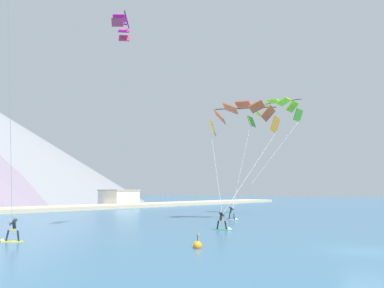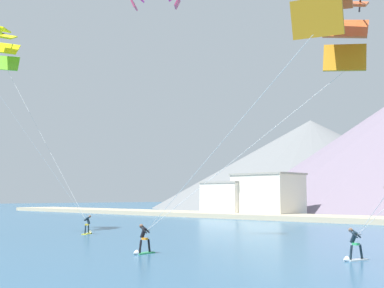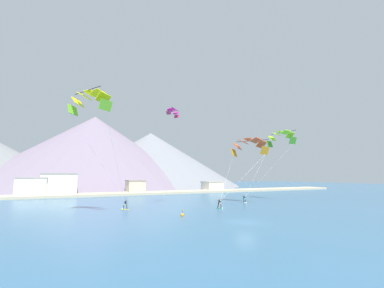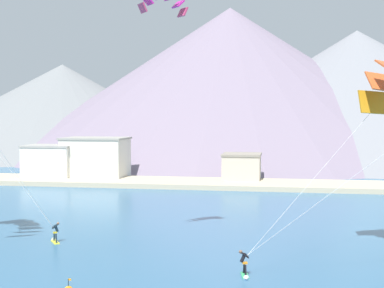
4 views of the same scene
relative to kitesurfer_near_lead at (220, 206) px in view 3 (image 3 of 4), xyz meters
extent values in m
plane|color=#336084|center=(-4.89, -13.37, -0.57)|extent=(400.00, 400.00, 0.00)
cube|color=#33B266|center=(0.01, 0.20, -0.53)|extent=(0.69, 1.50, 0.07)
cylinder|color=black|center=(-0.06, 0.59, -0.12)|extent=(0.17, 0.27, 0.77)
cylinder|color=black|center=(0.08, -0.19, -0.12)|extent=(0.17, 0.27, 0.77)
cube|color=orange|center=(0.01, 0.20, 0.30)|extent=(0.36, 0.30, 0.12)
cylinder|color=black|center=(-0.10, 0.18, 0.64)|extent=(0.49, 0.31, 0.65)
cylinder|color=black|center=(-0.03, 0.32, 0.83)|extent=(0.56, 0.18, 0.42)
cylinder|color=black|center=(0.02, 0.08, 0.83)|extent=(0.56, 0.18, 0.42)
cylinder|color=black|center=(0.17, 0.23, 0.80)|extent=(0.12, 0.52, 0.03)
sphere|color=brown|center=(-0.27, 0.15, 1.04)|extent=(0.23, 0.23, 0.23)
cone|color=white|center=(0.16, -0.65, -0.47)|extent=(0.41, 0.36, 0.36)
cube|color=yellow|center=(-16.10, 6.83, -0.53)|extent=(1.20, 1.43, 0.07)
cylinder|color=#14232D|center=(-15.87, 6.51, -0.13)|extent=(0.24, 0.27, 0.74)
cylinder|color=#14232D|center=(-16.33, 7.15, -0.13)|extent=(0.24, 0.27, 0.74)
cube|color=yellow|center=(-16.10, 6.83, 0.27)|extent=(0.39, 0.37, 0.12)
cylinder|color=#14232D|center=(-16.02, 6.89, 0.61)|extent=(0.47, 0.43, 0.63)
cylinder|color=#14232D|center=(-16.03, 6.73, 0.79)|extent=(0.48, 0.38, 0.41)
cylinder|color=#14232D|center=(-16.17, 6.93, 0.79)|extent=(0.48, 0.38, 0.41)
cylinder|color=black|center=(-16.24, 6.72, 0.76)|extent=(0.33, 0.44, 0.03)
sphere|color=brown|center=(-15.89, 6.97, 0.99)|extent=(0.23, 0.23, 0.23)
cone|color=white|center=(-16.60, 7.54, -0.47)|extent=(0.47, 0.45, 0.36)
cube|color=white|center=(10.44, 5.98, -0.53)|extent=(0.71, 1.50, 0.07)
cylinder|color=#14232D|center=(10.52, 6.36, -0.13)|extent=(0.17, 0.27, 0.76)
cylinder|color=#14232D|center=(10.36, 5.59, -0.13)|extent=(0.17, 0.27, 0.76)
cube|color=#33B266|center=(10.44, 5.98, 0.29)|extent=(0.36, 0.30, 0.12)
cylinder|color=#14232D|center=(10.32, 6.00, 0.63)|extent=(0.51, 0.31, 0.64)
cylinder|color=#14232D|center=(10.44, 6.10, 0.81)|extent=(0.55, 0.19, 0.42)
cylinder|color=#14232D|center=(10.39, 5.86, 0.81)|extent=(0.55, 0.19, 0.42)
cylinder|color=black|center=(10.59, 5.95, 0.78)|extent=(0.13, 0.52, 0.03)
sphere|color=brown|center=(10.13, 6.04, 1.01)|extent=(0.23, 0.23, 0.23)
cone|color=white|center=(10.27, 5.12, -0.47)|extent=(0.41, 0.36, 0.36)
cube|color=orange|center=(9.09, 7.78, 10.92)|extent=(2.37, 1.81, 1.85)
cube|color=#D95726|center=(9.62, 7.06, 12.38)|extent=(2.61, 2.31, 1.66)
cube|color=#D95726|center=(10.25, 5.82, 13.37)|extent=(2.80, 2.55, 1.19)
cube|color=#D95726|center=(10.89, 4.28, 13.72)|extent=(2.89, 2.51, 0.51)
cube|color=#D95726|center=(11.43, 2.69, 13.37)|extent=(2.88, 2.26, 1.19)
cube|color=#D95726|center=(11.76, 1.34, 12.38)|extent=(2.78, 1.77, 1.66)
cube|color=orange|center=(11.83, 0.46, 10.92)|extent=(2.60, 1.12, 1.85)
cylinder|color=black|center=(11.91, 4.66, 13.55)|extent=(3.95, 6.78, 0.10)
cylinder|color=silver|center=(4.53, 4.06, 5.44)|extent=(8.77, 7.69, 9.31)
cylinder|color=silver|center=(5.96, 0.24, 5.44)|extent=(11.62, 0.04, 9.31)
cube|color=#72C429|center=(-21.45, -1.85, 16.10)|extent=(2.15, 1.44, 1.66)
cube|color=yellow|center=(-21.72, -1.10, 17.40)|extent=(2.44, 1.93, 1.51)
cube|color=yellow|center=(-22.36, -0.04, 18.28)|extent=(2.58, 2.31, 1.10)
cube|color=yellow|center=(-23.23, 1.16, 18.59)|extent=(2.57, 2.50, 0.50)
cube|color=yellow|center=(-24.20, 2.29, 18.28)|extent=(2.42, 2.52, 1.10)
cube|color=yellow|center=(-25.10, 3.14, 17.40)|extent=(2.12, 2.35, 1.51)
cube|color=#72C429|center=(-25.76, 3.58, 16.10)|extent=(1.73, 1.99, 1.66)
cylinder|color=black|center=(-23.94, 0.60, 18.76)|extent=(3.27, 6.14, 0.10)
cylinder|color=silver|center=(-18.85, 2.34, 8.06)|extent=(5.26, 8.81, 14.62)
cylinder|color=silver|center=(-21.10, 5.17, 8.06)|extent=(9.76, 3.15, 14.62)
cube|color=#3D9126|center=(22.27, 9.83, 13.93)|extent=(1.84, 0.84, 1.73)
cube|color=#9BE51D|center=(22.37, 8.94, 15.36)|extent=(1.84, 1.38, 1.44)
cube|color=#9BE51D|center=(22.44, 7.56, 16.31)|extent=(1.84, 1.70, 0.92)
cube|color=#9BE51D|center=(22.45, 5.92, 16.65)|extent=(1.84, 1.76, 0.26)
cube|color=#9BE51D|center=(22.42, 4.27, 16.31)|extent=(1.84, 1.71, 0.92)
cube|color=#9BE51D|center=(22.34, 2.90, 15.36)|extent=(1.84, 1.40, 1.44)
cube|color=#3D9126|center=(22.23, 2.01, 13.93)|extent=(1.84, 0.85, 1.73)
cylinder|color=black|center=(23.28, 5.92, 16.59)|extent=(0.64, 7.82, 0.10)
cylinder|color=silver|center=(16.39, 8.00, 6.95)|extent=(11.66, 4.12, 12.35)
cylinder|color=silver|center=(16.38, 3.87, 6.95)|extent=(11.62, 4.18, 12.35)
cube|color=#BC375F|center=(-5.55, 7.94, 18.14)|extent=(1.03, 1.06, 0.75)
cube|color=#CB1F95|center=(-5.87, 7.65, 18.72)|extent=(1.18, 1.19, 0.64)
cube|color=#CB1F95|center=(-6.33, 7.24, 19.11)|extent=(1.25, 1.27, 0.44)
cube|color=#CB1F95|center=(-6.87, 6.78, 19.24)|extent=(1.25, 1.29, 0.17)
cube|color=#CB1F95|center=(-7.43, 6.33, 19.11)|extent=(1.23, 1.29, 0.44)
cube|color=#CB1F95|center=(-7.91, 5.95, 18.72)|extent=(1.13, 1.23, 0.64)
cube|color=#BC375F|center=(-8.26, 5.70, 18.14)|extent=(0.97, 1.11, 0.75)
cylinder|color=black|center=(-6.57, 6.42, 19.22)|extent=(2.71, 2.49, 0.10)
sphere|color=orange|center=(-10.05, -4.95, -0.42)|extent=(0.56, 0.56, 0.56)
cylinder|color=black|center=(-10.05, -4.95, 0.08)|extent=(0.04, 0.04, 0.44)
cube|color=orange|center=(-9.96, -4.95, 0.26)|extent=(0.18, 0.01, 0.12)
cube|color=#BCAD8E|center=(-4.89, 44.26, -0.22)|extent=(180.00, 10.00, 0.70)
cube|color=silver|center=(-34.35, 46.48, 2.16)|extent=(7.79, 5.87, 5.45)
cube|color=#9D9992|center=(-34.35, 46.48, 5.03)|extent=(8.10, 6.11, 0.30)
cube|color=silver|center=(27.56, 48.21, 1.22)|extent=(6.65, 6.78, 3.57)
cube|color=#99958B|center=(27.56, 48.21, 3.15)|extent=(6.91, 7.05, 0.30)
cube|color=silver|center=(-27.30, 47.86, 2.76)|extent=(9.78, 6.94, 6.65)
cube|color=#99958B|center=(-27.30, 47.86, 6.23)|extent=(10.17, 7.21, 0.30)
cube|color=beige|center=(-3.72, 48.01, 1.59)|extent=(5.65, 6.17, 4.32)
cube|color=gray|center=(-3.72, 48.01, 3.90)|extent=(5.88, 6.42, 0.30)
cone|color=slate|center=(-11.58, 109.79, 19.06)|extent=(118.70, 118.70, 39.27)
cone|color=gray|center=(21.32, 110.41, 15.67)|extent=(106.66, 106.66, 32.48)
camera|label=1|loc=(-28.84, -19.95, 2.99)|focal=35.00mm
camera|label=2|loc=(24.70, -20.19, 2.82)|focal=50.00mm
camera|label=3|loc=(-26.79, -41.32, 5.50)|focal=24.00mm
camera|label=4|loc=(2.31, -34.34, 9.95)|focal=50.00mm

